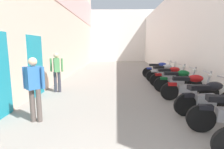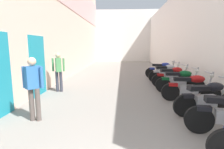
% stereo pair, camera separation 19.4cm
% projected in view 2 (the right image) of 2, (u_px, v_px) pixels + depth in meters
% --- Properties ---
extents(ground_plane, '(36.56, 36.56, 0.00)m').
position_uv_depth(ground_plane, '(123.00, 82.00, 9.24)').
color(ground_plane, gray).
extents(building_left, '(0.45, 20.56, 7.16)m').
position_uv_depth(building_left, '(68.00, 16.00, 10.78)').
color(building_left, beige).
rests_on(building_left, ground).
extents(building_right, '(0.45, 20.56, 5.03)m').
position_uv_depth(building_right, '(180.00, 34.00, 10.61)').
color(building_right, silver).
rests_on(building_right, ground).
extents(building_far_end, '(9.33, 2.00, 5.96)m').
position_uv_depth(building_far_end, '(123.00, 36.00, 21.85)').
color(building_far_end, silver).
rests_on(building_far_end, ground).
extents(motorcycle_third, '(1.84, 0.58, 1.04)m').
position_uv_depth(motorcycle_third, '(208.00, 97.00, 4.66)').
color(motorcycle_third, black).
rests_on(motorcycle_third, ground).
extents(motorcycle_fourth, '(1.84, 0.58, 1.04)m').
position_uv_depth(motorcycle_fourth, '(191.00, 87.00, 5.83)').
color(motorcycle_fourth, black).
rests_on(motorcycle_fourth, ground).
extents(motorcycle_fifth, '(1.85, 0.58, 1.04)m').
position_uv_depth(motorcycle_fifth, '(180.00, 81.00, 6.93)').
color(motorcycle_fifth, black).
rests_on(motorcycle_fifth, ground).
extents(motorcycle_sixth, '(1.85, 0.58, 1.04)m').
position_uv_depth(motorcycle_sixth, '(173.00, 76.00, 7.94)').
color(motorcycle_sixth, black).
rests_on(motorcycle_sixth, ground).
extents(motorcycle_seventh, '(1.84, 0.58, 1.04)m').
position_uv_depth(motorcycle_seventh, '(167.00, 72.00, 9.05)').
color(motorcycle_seventh, black).
rests_on(motorcycle_seventh, ground).
extents(motorcycle_eighth, '(1.85, 0.58, 1.04)m').
position_uv_depth(motorcycle_eighth, '(162.00, 70.00, 10.08)').
color(motorcycle_eighth, black).
rests_on(motorcycle_eighth, ground).
extents(pedestrian_mid_alley, '(0.52, 0.39, 1.57)m').
position_uv_depth(pedestrian_mid_alley, '(33.00, 84.00, 4.30)').
color(pedestrian_mid_alley, '#564C47').
rests_on(pedestrian_mid_alley, ground).
extents(pedestrian_further_down, '(0.52, 0.39, 1.57)m').
position_uv_depth(pedestrian_further_down, '(59.00, 69.00, 7.11)').
color(pedestrian_further_down, '#383842').
rests_on(pedestrian_further_down, ground).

